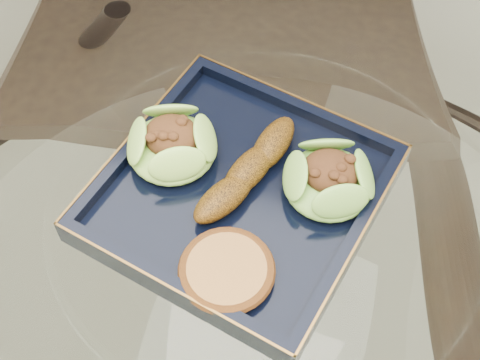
# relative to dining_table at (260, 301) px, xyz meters

# --- Properties ---
(dining_table) EXTENTS (1.13, 1.13, 0.77)m
(dining_table) POSITION_rel_dining_table_xyz_m (0.00, 0.00, 0.00)
(dining_table) COLOR white
(dining_table) RESTS_ON ground
(dining_chair) EXTENTS (0.56, 0.56, 1.08)m
(dining_chair) POSITION_rel_dining_table_xyz_m (-0.18, 0.49, 0.01)
(dining_chair) COLOR #311E10
(dining_chair) RESTS_ON ground
(navy_plate) EXTENTS (0.33, 0.33, 0.02)m
(navy_plate) POSITION_rel_dining_table_xyz_m (-0.04, 0.03, 0.17)
(navy_plate) COLOR black
(navy_plate) RESTS_ON dining_table
(lettuce_wrap_left) EXTENTS (0.10, 0.10, 0.03)m
(lettuce_wrap_left) POSITION_rel_dining_table_xyz_m (-0.12, 0.06, 0.20)
(lettuce_wrap_left) COLOR #69AC32
(lettuce_wrap_left) RESTS_ON navy_plate
(lettuce_wrap_right) EXTENTS (0.10, 0.10, 0.03)m
(lettuce_wrap_right) POSITION_rel_dining_table_xyz_m (0.05, 0.06, 0.20)
(lettuce_wrap_right) COLOR #4D8F29
(lettuce_wrap_right) RESTS_ON navy_plate
(roasted_plantain) EXTENTS (0.09, 0.16, 0.03)m
(roasted_plantain) POSITION_rel_dining_table_xyz_m (-0.03, 0.05, 0.20)
(roasted_plantain) COLOR #643C0A
(roasted_plantain) RESTS_ON navy_plate
(crumb_patty) EXTENTS (0.11, 0.11, 0.02)m
(crumb_patty) POSITION_rel_dining_table_xyz_m (-0.02, -0.06, 0.19)
(crumb_patty) COLOR #A56C37
(crumb_patty) RESTS_ON navy_plate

